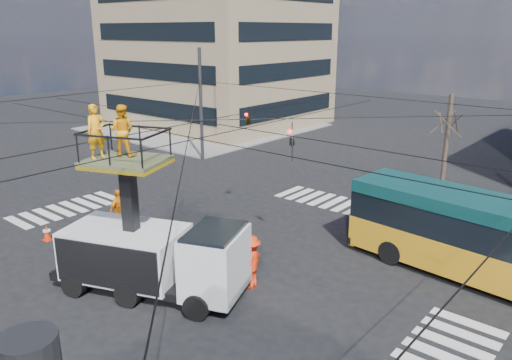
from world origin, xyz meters
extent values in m
plane|color=black|center=(0.00, 0.00, 0.00)|extent=(120.00, 120.00, 0.00)
cube|color=slate|center=(-21.00, 21.00, 0.06)|extent=(18.00, 18.00, 0.12)
cube|color=black|center=(-22.00, 16.00, 2.33)|extent=(15.30, 0.12, 1.50)
cube|color=black|center=(-13.00, 24.00, 2.33)|extent=(0.12, 13.60, 1.50)
cube|color=black|center=(-22.00, 16.00, 5.67)|extent=(15.30, 0.12, 1.50)
cube|color=black|center=(-13.00, 24.00, 5.67)|extent=(0.12, 13.60, 1.50)
cube|color=black|center=(-22.00, 16.00, 9.00)|extent=(15.30, 0.12, 1.50)
cube|color=black|center=(-13.00, 24.00, 9.00)|extent=(0.12, 13.60, 1.50)
cylinder|color=#2D2D30|center=(-12.00, 12.00, 4.00)|extent=(0.24, 0.24, 8.00)
cylinder|color=black|center=(0.00, 12.00, 5.70)|extent=(24.00, 0.03, 0.03)
cylinder|color=black|center=(-12.00, 0.00, 5.70)|extent=(0.03, 24.00, 0.03)
cylinder|color=black|center=(0.00, 0.00, 5.90)|extent=(24.02, 24.02, 0.03)
cylinder|color=black|center=(0.00, 0.00, 5.90)|extent=(24.02, 24.02, 0.03)
cylinder|color=black|center=(0.00, -1.20, 5.60)|extent=(24.00, 0.03, 0.03)
cylinder|color=black|center=(0.00, 1.20, 5.60)|extent=(24.00, 0.03, 0.03)
cylinder|color=black|center=(-1.20, 0.00, 5.50)|extent=(0.03, 24.00, 0.03)
cylinder|color=black|center=(1.20, 0.00, 5.50)|extent=(0.03, 24.00, 0.03)
imported|color=black|center=(2.50, 3.00, 5.10)|extent=(0.16, 0.20, 1.00)
imported|color=black|center=(-1.50, 5.00, 5.35)|extent=(0.26, 1.24, 0.50)
cylinder|color=#382B21|center=(5.00, 13.50, 3.00)|extent=(0.24, 0.24, 6.00)
cube|color=black|center=(0.39, -2.71, 0.55)|extent=(7.32, 4.62, 0.30)
cube|color=silver|center=(2.81, -1.76, 1.55)|extent=(2.56, 2.89, 2.20)
cube|color=black|center=(2.81, -1.76, 2.35)|extent=(2.33, 2.73, 0.80)
cube|color=silver|center=(-0.44, -3.04, 1.45)|extent=(4.82, 3.87, 1.80)
cylinder|color=black|center=(3.05, -2.90, 0.45)|extent=(0.97, 0.66, 0.90)
cylinder|color=black|center=(2.20, -0.76, 0.45)|extent=(0.97, 0.66, 0.90)
cylinder|color=black|center=(0.63, -3.86, 0.45)|extent=(0.97, 0.66, 0.90)
cylinder|color=black|center=(-0.21, -1.72, 0.45)|extent=(0.97, 0.66, 0.90)
cylinder|color=black|center=(-1.42, -4.67, 0.45)|extent=(0.97, 0.66, 0.90)
cylinder|color=black|center=(-2.26, -2.53, 0.45)|extent=(0.97, 0.66, 0.90)
cube|color=black|center=(-0.16, -2.93, 3.15)|extent=(0.58, 0.58, 3.49)
cube|color=#464F2F|center=(-0.16, -2.93, 4.89)|extent=(3.19, 2.91, 0.12)
cube|color=yellow|center=(-0.16, -2.93, 4.77)|extent=(3.19, 2.91, 0.12)
imported|color=#FFA110|center=(-0.97, -3.48, 5.88)|extent=(0.51, 0.72, 1.85)
imported|color=#FFA110|center=(-0.52, -2.77, 5.86)|extent=(1.10, 1.03, 1.80)
cube|color=orange|center=(4.35, 6.32, 1.60)|extent=(0.46, 2.48, 2.80)
cube|color=black|center=(4.30, 6.33, 0.45)|extent=(0.38, 2.60, 0.30)
cube|color=gold|center=(4.45, 6.31, 2.85)|extent=(0.24, 1.60, 0.35)
cylinder|color=black|center=(6.12, 4.98, 0.50)|extent=(1.02, 0.39, 1.00)
cylinder|color=black|center=(6.33, 7.34, 0.50)|extent=(1.02, 0.39, 1.00)
cone|color=red|center=(-6.87, -2.78, 0.36)|extent=(0.36, 0.36, 0.72)
imported|color=orange|center=(-5.26, 0.00, 1.03)|extent=(0.77, 1.29, 2.06)
imported|color=red|center=(3.01, -0.12, 1.02)|extent=(1.08, 1.47, 2.04)
camera|label=1|loc=(13.81, -12.73, 9.17)|focal=35.00mm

